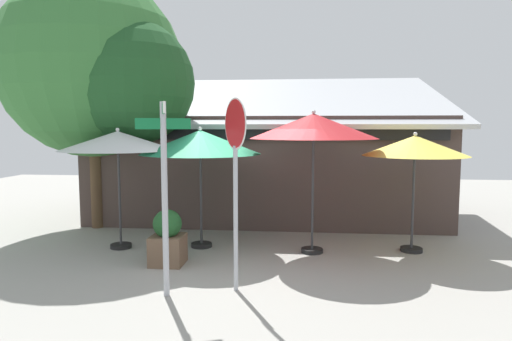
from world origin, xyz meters
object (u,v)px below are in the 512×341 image
stop_sign (235,157)px  patio_umbrella_mustard_far_right (415,147)px  patio_umbrella_forest_green_center (200,143)px  patio_umbrella_crimson_right (314,127)px  shade_tree (101,71)px  sidewalk_planter (168,239)px  street_sign_post (164,179)px  patio_umbrella_ivory_left (118,142)px

stop_sign → patio_umbrella_mustard_far_right: bearing=37.3°
patio_umbrella_forest_green_center → patio_umbrella_crimson_right: 2.36m
shade_tree → sidewalk_planter: 4.96m
street_sign_post → sidewalk_planter: (-0.43, 1.49, -1.28)m
street_sign_post → stop_sign: bearing=18.0°
street_sign_post → patio_umbrella_ivory_left: bearing=125.3°
stop_sign → sidewalk_planter: stop_sign is taller
patio_umbrella_forest_green_center → stop_sign: bearing=-65.5°
street_sign_post → patio_umbrella_mustard_far_right: bearing=33.3°
stop_sign → shade_tree: (-3.86, 3.82, 1.83)m
patio_umbrella_ivory_left → patio_umbrella_forest_green_center: bearing=8.3°
sidewalk_planter → stop_sign: bearing=-38.8°
patio_umbrella_crimson_right → shade_tree: size_ratio=0.46×
sidewalk_planter → patio_umbrella_forest_green_center: bearing=74.3°
street_sign_post → patio_umbrella_crimson_right: size_ratio=1.01×
street_sign_post → patio_umbrella_crimson_right: street_sign_post is taller
patio_umbrella_mustard_far_right → stop_sign: bearing=-142.7°
patio_umbrella_crimson_right → stop_sign: bearing=-119.2°
patio_umbrella_crimson_right → shade_tree: shade_tree is taller
street_sign_post → shade_tree: (-2.85, 4.15, 2.14)m
stop_sign → sidewalk_planter: size_ratio=2.89×
stop_sign → patio_umbrella_forest_green_center: (-1.09, 2.40, 0.14)m
patio_umbrella_mustard_far_right → street_sign_post: bearing=-146.7°
sidewalk_planter → patio_umbrella_mustard_far_right: bearing=15.7°
patio_umbrella_forest_green_center → sidewalk_planter: 2.16m
sidewalk_planter → patio_umbrella_ivory_left: bearing=143.1°
street_sign_post → patio_umbrella_ivory_left: 3.08m
patio_umbrella_forest_green_center → sidewalk_planter: bearing=-105.7°
street_sign_post → patio_umbrella_ivory_left: (-1.76, 2.48, 0.47)m
street_sign_post → sidewalk_planter: street_sign_post is taller
shade_tree → stop_sign: bearing=-44.7°
patio_umbrella_crimson_right → sidewalk_planter: 3.53m
stop_sign → patio_umbrella_forest_green_center: 2.64m
patio_umbrella_ivory_left → patio_umbrella_forest_green_center: patio_umbrella_forest_green_center is taller
patio_umbrella_forest_green_center → sidewalk_planter: size_ratio=2.48×
street_sign_post → patio_umbrella_forest_green_center: street_sign_post is taller
patio_umbrella_ivory_left → patio_umbrella_crimson_right: (4.00, 0.05, 0.30)m
street_sign_post → sidewalk_planter: size_ratio=2.82×
patio_umbrella_mustard_far_right → shade_tree: (-7.12, 1.34, 1.76)m
stop_sign → patio_umbrella_ivory_left: (-2.77, 2.15, 0.16)m
street_sign_post → stop_sign: 1.10m
shade_tree → patio_umbrella_mustard_far_right: bearing=-10.7°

